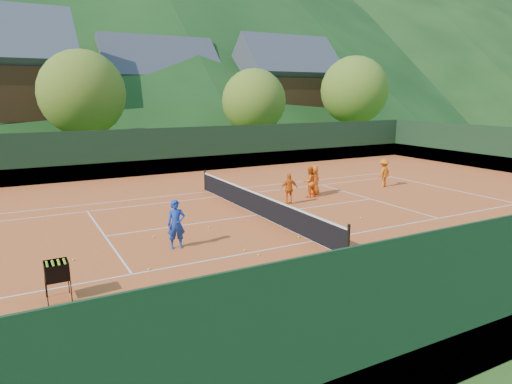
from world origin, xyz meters
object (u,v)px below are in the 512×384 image
student_c (314,180)px  chalet_mid (159,96)px  student_a (309,182)px  coach (176,224)px  tennis_net (258,204)px  student_b (289,189)px  student_d (384,173)px  chalet_right (285,93)px  ball_hopper (57,272)px

student_c → chalet_mid: (1.47, 31.79, 4.21)m
student_a → student_c: student_a is taller
coach → tennis_net: 5.16m
coach → student_a: 9.53m
student_b → student_d: student_d is taller
chalet_mid → student_b: bearing=-96.5°
coach → student_c: 10.19m
chalet_right → tennis_net: bearing=-123.7°
student_a → coach: bearing=25.4°
coach → tennis_net: coach is taller
coach → student_d: 14.37m
coach → ball_hopper: (-3.93, -2.38, -0.09)m
ball_hopper → chalet_right: 45.22m
coach → ball_hopper: coach is taller
student_d → chalet_mid: bearing=-95.1°
student_b → chalet_mid: (3.75, 32.96, 4.23)m
student_c → student_a: bearing=24.0°
ball_hopper → chalet_mid: bearing=69.6°
ball_hopper → student_b: bearing=29.0°
student_c → tennis_net: student_c is taller
student_b → ball_hopper: 12.21m
student_a → student_b: (-1.73, -0.81, -0.05)m
student_d → chalet_right: 30.33m
coach → student_d: coach is taller
coach → student_c: coach is taller
student_b → ball_hopper: student_b is taller
ball_hopper → student_d: bearing=21.5°
student_a → ball_hopper: size_ratio=1.58×
student_c → chalet_mid: 32.10m
student_d → chalet_mid: size_ratio=0.12×
student_a → student_b: bearing=23.3°
student_b → tennis_net: bearing=33.9°
chalet_right → coach: bearing=-127.0°
student_d → tennis_net: bearing=1.9°
student_a → chalet_right: 32.69m
student_b → ball_hopper: size_ratio=1.48×
coach → chalet_mid: chalet_mid is taller
chalet_mid → chalet_right: bearing=-15.9°
chalet_right → student_d: bearing=-111.2°
tennis_net → ball_hopper: (-8.42, -4.89, 0.25)m
student_a → chalet_right: size_ratio=0.13×
tennis_net → chalet_mid: (6.00, 34.00, 4.47)m
chalet_mid → student_a: bearing=-93.6°
ball_hopper → chalet_right: size_ratio=0.08×
coach → student_b: (6.74, 3.55, -0.09)m
student_b → tennis_net: size_ratio=0.12×
student_a → chalet_mid: size_ratio=0.13×
tennis_net → ball_hopper: size_ratio=12.07×
student_a → student_d: size_ratio=1.01×
student_a → ball_hopper: 14.11m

